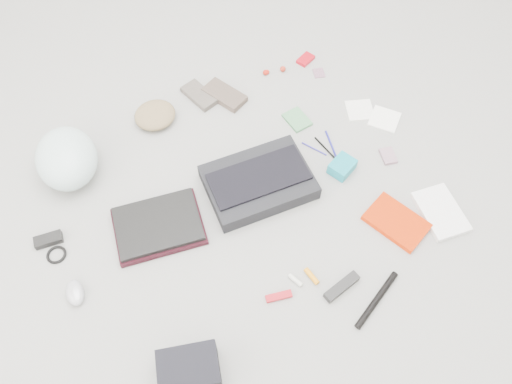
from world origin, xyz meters
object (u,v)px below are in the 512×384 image
camera_bag (189,370)px  accordion_wallet (342,167)px  laptop (158,224)px  book_red (396,222)px  messenger_bag (259,182)px  bike_helmet (67,158)px

camera_bag → accordion_wallet: size_ratio=1.87×
laptop → book_red: 0.94m
messenger_bag → book_red: messenger_bag is taller
laptop → bike_helmet: size_ratio=1.05×
messenger_bag → camera_bag: bearing=-129.7°
messenger_bag → bike_helmet: 0.79m
bike_helmet → camera_bag: bike_helmet is taller
bike_helmet → book_red: bike_helmet is taller
bike_helmet → accordion_wallet: (0.95, -0.62, -0.07)m
laptop → book_red: bearing=-16.1°
laptop → camera_bag: bearing=-90.7°
camera_bag → book_red: (0.96, 0.05, -0.05)m
messenger_bag → book_red: size_ratio=1.81×
camera_bag → accordion_wallet: bearing=44.5°
messenger_bag → laptop: bearing=-176.6°
bike_helmet → accordion_wallet: bearing=-19.3°
bike_helmet → messenger_bag: bearing=-25.3°
bike_helmet → book_red: 1.36m
bike_helmet → book_red: (0.97, -0.95, -0.08)m
messenger_bag → camera_bag: size_ratio=2.16×
messenger_bag → book_red: bearing=-40.3°
book_red → accordion_wallet: 0.32m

